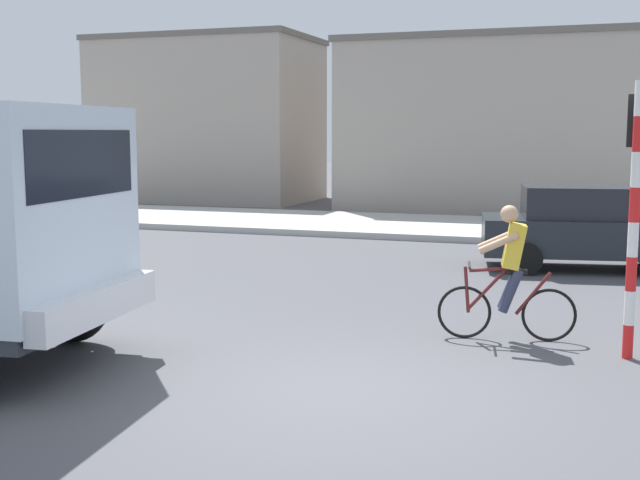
# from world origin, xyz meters

# --- Properties ---
(ground_plane) EXTENTS (120.00, 120.00, 0.00)m
(ground_plane) POSITION_xyz_m (0.00, 0.00, 0.00)
(ground_plane) COLOR #4C4C51
(sidewalk_far) EXTENTS (80.00, 5.00, 0.16)m
(sidewalk_far) POSITION_xyz_m (0.00, 14.13, 0.08)
(sidewalk_far) COLOR #ADADA8
(sidewalk_far) RESTS_ON ground
(cyclist) EXTENTS (1.71, 0.55, 1.72)m
(cyclist) POSITION_xyz_m (1.50, 2.69, 0.86)
(cyclist) COLOR black
(cyclist) RESTS_ON ground
(traffic_light_pole) EXTENTS (0.24, 0.43, 3.20)m
(traffic_light_pole) POSITION_xyz_m (2.93, 2.36, 2.07)
(traffic_light_pole) COLOR red
(traffic_light_pole) RESTS_ON ground
(car_red_near) EXTENTS (4.23, 2.38, 1.60)m
(car_red_near) POSITION_xyz_m (2.32, 8.69, 0.82)
(car_red_near) COLOR #1E2328
(car_red_near) RESTS_ON ground
(building_corner_left) EXTENTS (8.10, 5.11, 6.18)m
(building_corner_left) POSITION_xyz_m (-11.94, 21.03, 3.09)
(building_corner_left) COLOR #9E9389
(building_corner_left) RESTS_ON ground
(building_mid_block) EXTENTS (9.94, 7.17, 5.67)m
(building_mid_block) POSITION_xyz_m (-0.88, 20.97, 2.84)
(building_mid_block) COLOR #9E9389
(building_mid_block) RESTS_ON ground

